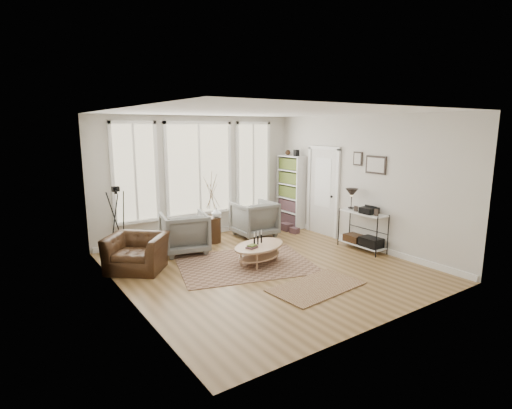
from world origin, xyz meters
TOP-DOWN VIEW (x-y plane):
  - room at (0.02, 0.03)m, footprint 5.50×5.54m
  - bay_window at (0.00, 2.71)m, footprint 4.14×0.12m
  - door at (2.57, 1.15)m, footprint 0.09×1.06m
  - bookcase at (2.44, 2.23)m, footprint 0.31×0.85m
  - low_shelf at (2.38, -0.30)m, footprint 0.38×1.08m
  - wall_art at (2.58, -0.27)m, footprint 0.04×0.88m
  - rug_main at (-0.23, 0.34)m, footprint 2.96×2.52m
  - rug_runner at (0.14, -1.30)m, footprint 1.67×1.03m
  - coffee_table at (0.01, 0.22)m, footprint 1.38×1.11m
  - armchair_left at (-0.88, 1.72)m, footprint 1.10×1.12m
  - armchair_right at (1.07, 1.95)m, footprint 0.95×0.97m
  - side_table at (-0.04, 2.04)m, footprint 0.39×0.39m
  - vase at (0.04, 1.98)m, footprint 0.29×0.29m
  - accent_chair at (-2.07, 1.23)m, footprint 1.36×1.35m
  - tripod_camera at (-2.10, 2.29)m, footprint 0.51×0.51m
  - book_stack_near at (2.05, 1.91)m, footprint 0.24×0.30m
  - book_stack_far at (2.05, 1.59)m, footprint 0.20×0.24m

SIDE VIEW (x-z plane):
  - rug_main at x=-0.23m, z-range 0.00..0.01m
  - rug_runner at x=0.14m, z-range 0.01..0.02m
  - book_stack_far at x=2.05m, z-range 0.00..0.14m
  - book_stack_near at x=2.05m, z-range 0.00..0.19m
  - coffee_table at x=0.01m, z-range 0.02..0.57m
  - accent_chair at x=-2.07m, z-range 0.00..0.67m
  - armchair_left at x=-0.88m, z-range 0.00..0.86m
  - armchair_right at x=1.07m, z-range 0.00..0.86m
  - low_shelf at x=2.38m, z-range -0.14..1.16m
  - tripod_camera at x=-2.10m, z-range -0.06..1.39m
  - vase at x=0.04m, z-range 0.59..0.83m
  - side_table at x=-0.04m, z-range -0.03..1.62m
  - bookcase at x=2.44m, z-range -0.07..1.99m
  - door at x=2.57m, z-range 0.01..2.23m
  - room at x=0.02m, z-range -0.02..2.88m
  - bay_window at x=0.00m, z-range 0.49..2.73m
  - wall_art at x=2.58m, z-range 1.66..2.10m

